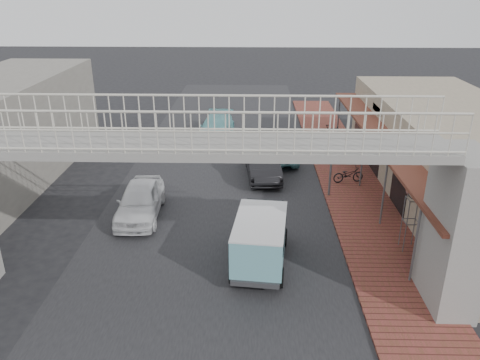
# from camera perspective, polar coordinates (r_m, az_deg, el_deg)

# --- Properties ---
(ground) EXTENTS (120.00, 120.00, 0.00)m
(ground) POSITION_cam_1_polar(r_m,az_deg,el_deg) (18.86, -3.40, -6.77)
(ground) COLOR black
(ground) RESTS_ON ground
(road_strip) EXTENTS (10.00, 60.00, 0.01)m
(road_strip) POSITION_cam_1_polar(r_m,az_deg,el_deg) (18.86, -3.40, -6.76)
(road_strip) COLOR black
(road_strip) RESTS_ON ground
(sidewalk) EXTENTS (3.00, 40.00, 0.10)m
(sidewalk) POSITION_cam_1_polar(r_m,az_deg,el_deg) (22.00, 14.40, -2.81)
(sidewalk) COLOR brown
(sidewalk) RESTS_ON ground
(shophouse_row) EXTENTS (7.20, 18.00, 4.00)m
(shophouse_row) POSITION_cam_1_polar(r_m,az_deg,el_deg) (23.57, 25.02, 2.60)
(shophouse_row) COLOR gray
(shophouse_row) RESTS_ON ground
(footbridge) EXTENTS (16.40, 2.40, 6.34)m
(footbridge) POSITION_cam_1_polar(r_m,az_deg,el_deg) (13.85, -5.05, -3.51)
(footbridge) COLOR gray
(footbridge) RESTS_ON ground
(building_far_left) EXTENTS (5.00, 14.00, 5.00)m
(building_far_left) POSITION_cam_1_polar(r_m,az_deg,el_deg) (26.50, -26.94, 5.46)
(building_far_left) COLOR gray
(building_far_left) RESTS_ON ground
(white_hatchback) EXTENTS (1.90, 4.36, 1.46)m
(white_hatchback) POSITION_cam_1_polar(r_m,az_deg,el_deg) (20.48, -12.09, -2.45)
(white_hatchback) COLOR white
(white_hatchback) RESTS_ON ground
(dark_sedan) EXTENTS (1.96, 4.64, 1.49)m
(dark_sedan) POSITION_cam_1_polar(r_m,az_deg,el_deg) (24.27, 2.77, 2.17)
(dark_sedan) COLOR black
(dark_sedan) RESTS_ON ground
(angkot_curb) EXTENTS (2.98, 5.63, 1.51)m
(angkot_curb) POSITION_cam_1_polar(r_m,az_deg,el_deg) (27.04, 3.88, 4.36)
(angkot_curb) COLOR #69B1B7
(angkot_curb) RESTS_ON ground
(angkot_far) EXTENTS (2.40, 5.02, 1.41)m
(angkot_far) POSITION_cam_1_polar(r_m,az_deg,el_deg) (30.36, -2.96, 6.36)
(angkot_far) COLOR #69B2B6
(angkot_far) RESTS_ON ground
(angkot_van) EXTENTS (2.13, 4.02, 1.89)m
(angkot_van) POSITION_cam_1_polar(r_m,az_deg,el_deg) (16.46, 2.52, -6.68)
(angkot_van) COLOR black
(angkot_van) RESTS_ON ground
(motorcycle_near) EXTENTS (1.62, 0.81, 0.81)m
(motorcycle_near) POSITION_cam_1_polar(r_m,az_deg,el_deg) (23.93, 13.06, 0.65)
(motorcycle_near) COLOR black
(motorcycle_near) RESTS_ON sidewalk
(motorcycle_far) EXTENTS (1.80, 0.77, 1.05)m
(motorcycle_far) POSITION_cam_1_polar(r_m,az_deg,el_deg) (30.04, 11.06, 5.62)
(motorcycle_far) COLOR black
(motorcycle_far) RESTS_ON sidewalk
(street_clock) EXTENTS (0.67, 0.54, 2.72)m
(street_clock) POSITION_cam_1_polar(r_m,az_deg,el_deg) (17.89, 20.61, -1.57)
(street_clock) COLOR #59595B
(street_clock) RESTS_ON sidewalk
(arrow_sign) EXTENTS (1.88, 1.25, 3.11)m
(arrow_sign) POSITION_cam_1_polar(r_m,az_deg,el_deg) (21.44, 13.26, 4.03)
(arrow_sign) COLOR #59595B
(arrow_sign) RESTS_ON sidewalk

